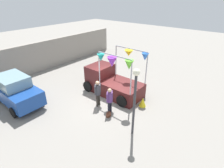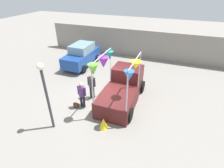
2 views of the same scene
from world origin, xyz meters
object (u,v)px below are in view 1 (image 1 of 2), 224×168
(vendor_truck, at_px, (110,81))
(street_lamp, at_px, (135,93))
(folded_kite_bundle_sunflower, at_px, (143,102))
(parked_car, at_px, (15,90))
(person_customer, at_px, (110,99))
(handbag, at_px, (109,115))
(person_vendor, at_px, (98,91))

(vendor_truck, distance_m, street_lamp, 4.58)
(vendor_truck, bearing_deg, folded_kite_bundle_sunflower, -92.36)
(parked_car, height_order, folded_kite_bundle_sunflower, parked_car)
(vendor_truck, xyz_separation_m, street_lamp, (-2.52, -3.54, 1.45))
(person_customer, bearing_deg, parked_car, 119.29)
(vendor_truck, relative_size, folded_kite_bundle_sunflower, 6.84)
(vendor_truck, distance_m, handbag, 2.96)
(person_customer, xyz_separation_m, person_vendor, (0.10, 1.03, 0.07))
(vendor_truck, distance_m, person_vendor, 1.90)
(person_customer, bearing_deg, vendor_truck, 38.76)
(person_customer, bearing_deg, handbag, -150.26)
(parked_car, relative_size, person_vendor, 2.32)
(person_customer, distance_m, person_vendor, 1.04)
(parked_car, bearing_deg, person_vendor, -54.13)
(person_vendor, xyz_separation_m, street_lamp, (-0.70, -3.03, 1.29))
(handbag, bearing_deg, folded_kite_bundle_sunflower, -24.02)
(vendor_truck, height_order, person_vendor, vendor_truck)
(parked_car, height_order, street_lamp, street_lamp)
(person_vendor, relative_size, street_lamp, 0.49)
(person_vendor, xyz_separation_m, folded_kite_bundle_sunflower, (1.71, -2.20, -0.75))
(vendor_truck, height_order, person_customer, vendor_truck)
(person_customer, relative_size, street_lamp, 0.46)
(street_lamp, bearing_deg, folded_kite_bundle_sunflower, 19.01)
(person_customer, height_order, folded_kite_bundle_sunflower, person_customer)
(street_lamp, xyz_separation_m, folded_kite_bundle_sunflower, (2.41, 0.83, -2.04))
(parked_car, xyz_separation_m, person_customer, (2.94, -5.25, 0.03))
(handbag, xyz_separation_m, street_lamp, (-0.25, -1.80, 2.20))
(folded_kite_bundle_sunflower, bearing_deg, street_lamp, -160.99)
(person_vendor, bearing_deg, person_customer, -95.80)
(parked_car, distance_m, person_vendor, 5.20)
(person_vendor, relative_size, handbag, 6.16)
(handbag, relative_size, folded_kite_bundle_sunflower, 0.47)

